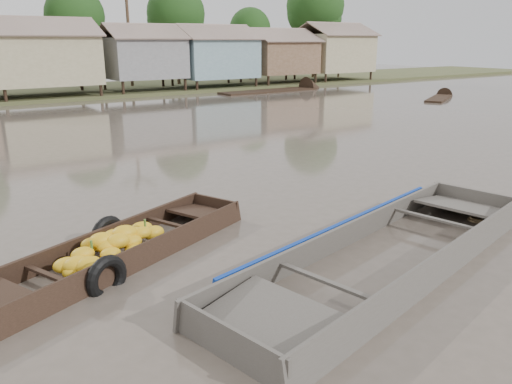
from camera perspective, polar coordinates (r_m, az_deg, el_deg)
ground at (r=9.53m, az=0.29°, el=-7.20°), size 120.00×120.00×0.00m
riverbank at (r=39.86m, az=-23.10°, el=14.51°), size 120.00×12.47×10.22m
banana_boat at (r=9.56m, az=-16.04°, el=-6.67°), size 6.12×3.68×0.85m
viewer_boat at (r=9.52m, az=14.89°, el=-7.35°), size 8.48×3.89×0.66m
distant_boats at (r=33.44m, az=-12.90°, el=9.79°), size 46.88×14.04×0.35m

